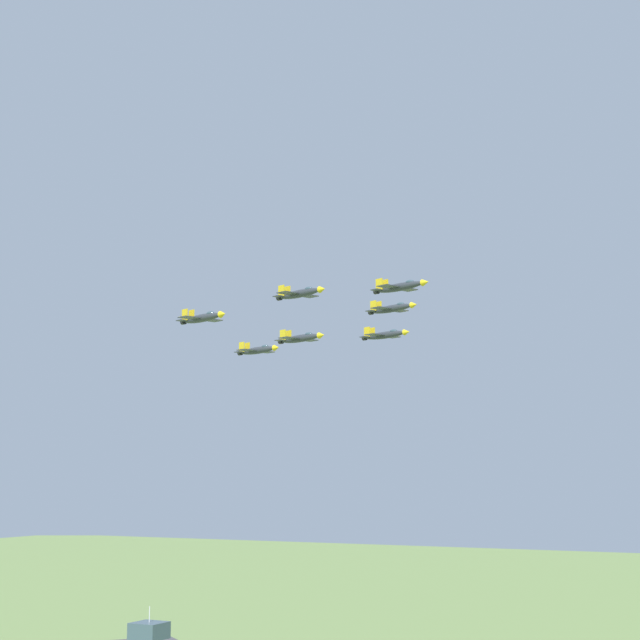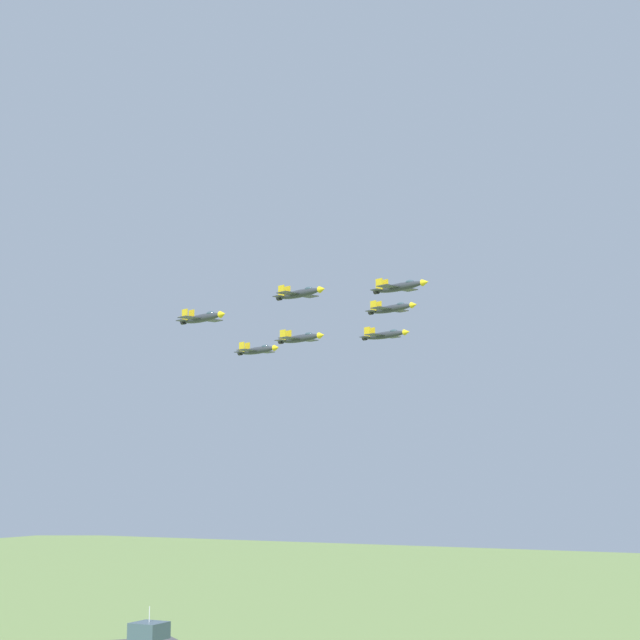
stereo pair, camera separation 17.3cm
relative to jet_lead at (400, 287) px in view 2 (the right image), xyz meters
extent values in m
cube|color=#384C56|center=(42.75, 25.63, -68.46)|extent=(6.00, 6.00, 3.20)
cylinder|color=silver|center=(42.75, 25.63, -65.36)|extent=(0.16, 0.16, 3.00)
ellipsoid|color=#2D3338|center=(0.02, -0.01, -0.07)|extent=(12.74, 6.46, 1.68)
cone|color=gold|center=(-6.72, 2.72, -0.07)|extent=(2.09, 1.95, 1.43)
ellipsoid|color=#334751|center=(-2.64, 1.07, 0.56)|extent=(2.55, 2.01, 0.98)
cube|color=#2D3338|center=(0.63, -0.25, -0.16)|extent=(6.27, 9.77, 0.17)
cube|color=gold|center=(-0.95, -4.15, -0.12)|extent=(2.74, 1.61, 0.20)
cube|color=gold|center=(2.21, 3.64, -0.12)|extent=(2.74, 1.61, 0.20)
cube|color=#2D3338|center=(5.11, -2.07, -0.07)|extent=(3.58, 4.92, 0.17)
cube|color=gold|center=(4.55, -2.75, 1.14)|extent=(1.81, 0.91, 2.43)
cube|color=gold|center=(5.18, -1.19, 1.14)|extent=(1.81, 0.91, 2.43)
cylinder|color=black|center=(6.42, -2.60, -0.07)|extent=(1.31, 1.44, 1.18)
ellipsoid|color=#2D3338|center=(9.75, -18.63, -1.23)|extent=(12.60, 6.65, 1.67)
cone|color=gold|center=(3.10, -15.78, -1.23)|extent=(2.09, 1.96, 1.42)
ellipsoid|color=#334751|center=(7.13, -17.50, -0.60)|extent=(2.54, 2.03, 0.97)
cube|color=#2D3338|center=(10.35, -18.88, -1.32)|extent=(6.38, 9.70, 0.17)
cube|color=gold|center=(8.71, -22.72, -1.28)|extent=(2.71, 1.65, 0.20)
cube|color=gold|center=(11.99, -15.04, -1.28)|extent=(2.71, 1.65, 0.20)
cube|color=#2D3338|center=(14.77, -20.77, -1.23)|extent=(3.63, 4.90, 0.17)
cube|color=gold|center=(14.20, -21.44, -0.02)|extent=(1.79, 0.94, 2.41)
cube|color=gold|center=(14.86, -19.90, -0.02)|extent=(1.79, 0.94, 2.41)
cylinder|color=black|center=(16.07, -21.33, -1.23)|extent=(1.31, 1.44, 1.17)
ellipsoid|color=#2D3338|center=(19.96, 6.59, -0.91)|extent=(12.61, 6.43, 1.66)
cone|color=gold|center=(13.29, 9.32, -0.91)|extent=(2.07, 1.94, 1.41)
ellipsoid|color=#334751|center=(17.33, 7.67, -0.29)|extent=(2.53, 1.99, 0.97)
cube|color=#2D3338|center=(20.56, 6.35, -1.01)|extent=(6.23, 9.68, 0.17)
cube|color=gold|center=(18.99, 2.50, -0.96)|extent=(2.71, 1.60, 0.20)
cube|color=gold|center=(22.13, 10.20, -0.96)|extent=(2.71, 1.60, 0.20)
cube|color=#2D3338|center=(25.00, 4.54, -0.91)|extent=(3.56, 4.88, 0.17)
cube|color=gold|center=(24.44, 3.87, 0.29)|extent=(1.80, 0.90, 2.40)
cube|color=gold|center=(25.07, 5.41, 0.29)|extent=(1.80, 0.90, 2.40)
cylinder|color=black|center=(26.30, 4.01, -0.91)|extent=(1.30, 1.43, 1.16)
ellipsoid|color=#2D3338|center=(19.48, -37.24, -4.47)|extent=(13.25, 6.69, 1.75)
cone|color=gold|center=(12.47, -34.42, -4.47)|extent=(2.17, 2.03, 1.48)
ellipsoid|color=#334751|center=(16.71, -36.13, -3.82)|extent=(2.65, 2.08, 1.02)
cube|color=#2D3338|center=(20.11, -37.49, -4.57)|extent=(6.50, 10.16, 0.17)
cube|color=gold|center=(18.48, -41.54, -4.52)|extent=(2.84, 1.67, 0.21)
cube|color=gold|center=(21.74, -33.45, -4.52)|extent=(2.84, 1.67, 0.21)
cube|color=#2D3338|center=(24.77, -39.37, -4.47)|extent=(3.72, 5.12, 0.17)
cube|color=gold|center=(24.20, -40.08, -3.21)|extent=(1.89, 0.94, 2.52)
cube|color=gold|center=(24.85, -38.46, -3.21)|extent=(1.89, 0.94, 2.52)
cylinder|color=black|center=(26.14, -39.92, -4.47)|extent=(1.36, 1.50, 1.22)
ellipsoid|color=#2D3338|center=(39.90, 13.20, -5.64)|extent=(13.12, 6.67, 1.73)
cone|color=gold|center=(32.96, 16.02, -5.64)|extent=(2.16, 2.01, 1.47)
ellipsoid|color=#334751|center=(37.16, 14.31, -4.99)|extent=(2.63, 2.07, 1.01)
cube|color=#2D3338|center=(40.53, 12.95, -5.73)|extent=(6.47, 10.06, 0.17)
cube|color=gold|center=(38.90, 8.94, -5.68)|extent=(2.82, 1.67, 0.21)
cube|color=gold|center=(42.16, 16.95, -5.68)|extent=(2.82, 1.67, 0.21)
cube|color=#2D3338|center=(45.14, 11.07, -5.64)|extent=(3.70, 5.07, 0.17)
cube|color=gold|center=(44.56, 10.37, -4.39)|extent=(1.87, 0.94, 2.50)
cube|color=gold|center=(45.22, 11.97, -4.39)|extent=(1.87, 0.94, 2.50)
cylinder|color=black|center=(46.49, 10.52, -5.64)|extent=(1.35, 1.48, 1.21)
ellipsoid|color=#2D3338|center=(29.69, -12.02, -7.64)|extent=(13.05, 6.66, 1.72)
cone|color=gold|center=(22.78, -9.20, -7.64)|extent=(2.15, 2.01, 1.46)
ellipsoid|color=#334751|center=(26.97, -10.91, -6.99)|extent=(2.61, 2.06, 1.00)
cube|color=#2D3338|center=(30.31, -12.27, -7.74)|extent=(6.45, 10.02, 0.17)
cube|color=gold|center=(28.69, -16.26, -7.69)|extent=(2.80, 1.66, 0.21)
cube|color=gold|center=(31.94, -8.29, -7.69)|extent=(2.80, 1.66, 0.21)
cube|color=#2D3338|center=(34.90, -14.15, -7.64)|extent=(3.69, 5.05, 0.17)
cube|color=gold|center=(34.33, -14.85, -6.40)|extent=(1.86, 0.94, 2.49)
cube|color=gold|center=(34.98, -13.25, -6.40)|extent=(1.86, 0.94, 2.49)
cylinder|color=black|center=(36.25, -14.70, -7.64)|extent=(1.34, 1.48, 1.21)
ellipsoid|color=#2D3338|center=(44.53, -18.03, -8.96)|extent=(12.86, 6.59, 1.70)
cone|color=gold|center=(37.73, -15.23, -8.96)|extent=(2.12, 1.98, 1.44)
ellipsoid|color=#334751|center=(41.84, -16.92, -8.32)|extent=(2.58, 2.04, 0.99)
cube|color=#2D3338|center=(45.14, -18.28, -9.05)|extent=(6.38, 9.87, 0.17)
cube|color=gold|center=(43.53, -22.20, -9.01)|extent=(2.76, 1.64, 0.20)
cube|color=gold|center=(46.75, -14.35, -9.01)|extent=(2.76, 1.64, 0.20)
cube|color=#2D3338|center=(49.66, -20.14, -8.96)|extent=(3.64, 4.98, 0.17)
cube|color=gold|center=(49.09, -20.82, -7.73)|extent=(1.83, 0.93, 2.45)
cube|color=gold|center=(49.74, -19.25, -7.73)|extent=(1.83, 0.93, 2.45)
cylinder|color=black|center=(50.98, -20.68, -8.96)|extent=(1.32, 1.46, 1.19)
camera|label=1|loc=(-80.49, 195.52, -38.51)|focal=58.13mm
camera|label=2|loc=(-80.64, 195.44, -38.51)|focal=58.13mm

